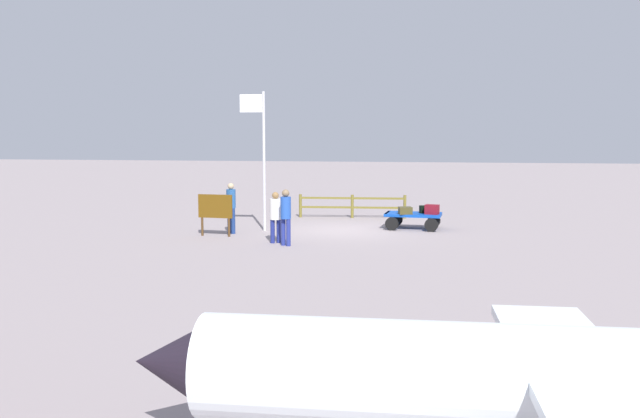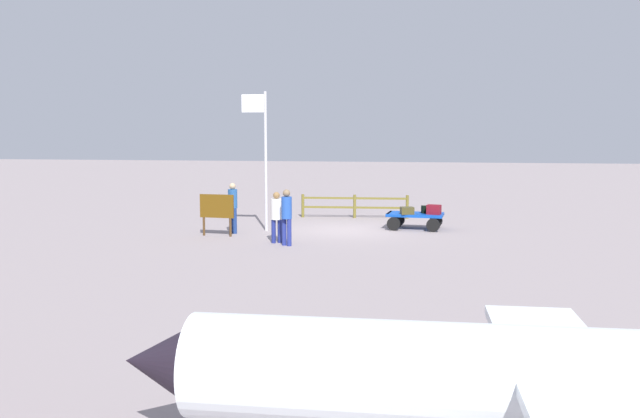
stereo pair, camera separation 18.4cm
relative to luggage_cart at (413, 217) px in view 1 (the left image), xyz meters
name	(u,v)px [view 1 (the left image)]	position (x,y,z in m)	size (l,w,h in m)	color
ground_plane	(344,230)	(2.41, 0.74, -0.44)	(120.00, 120.00, 0.00)	gray
luggage_cart	(413,217)	(0.00, 0.00, 0.00)	(2.09, 1.45, 0.58)	#0F43AF
suitcase_navy	(427,209)	(-0.51, -0.10, 0.28)	(0.57, 0.41, 0.27)	black
suitcase_olive	(405,211)	(0.26, 0.36, 0.27)	(0.54, 0.49, 0.26)	#413C1D
suitcase_grey	(432,209)	(-0.69, 0.25, 0.31)	(0.54, 0.42, 0.34)	maroon
worker_lead	(276,213)	(4.18, 3.95, 0.51)	(0.48, 0.48, 1.62)	navy
worker_trailing	(231,204)	(6.17, 2.22, 0.58)	(0.44, 0.44, 1.76)	navy
worker_supervisor	(286,213)	(3.75, 4.41, 0.57)	(0.43, 0.43, 1.75)	navy
airplane_near	(549,379)	(-1.88, 17.61, 0.57)	(8.45, 4.63, 2.74)	white
flagpole	(261,148)	(5.30, 1.40, 2.50)	(0.90, 0.10, 4.92)	silver
signboard	(215,209)	(6.51, 2.92, 0.50)	(1.21, 0.16, 1.41)	#4C3319
wooden_fence	(352,204)	(2.55, -2.81, 0.12)	(4.41, 0.45, 0.96)	brown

